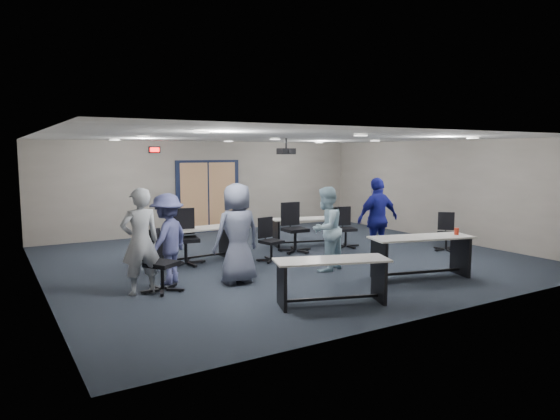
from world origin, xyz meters
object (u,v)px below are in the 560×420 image
table_back_left (193,239)px  person_plaid (237,233)px  person_lightblue (326,229)px  chair_back_b (271,240)px  chair_loose_right (447,232)px  chair_loose_left (162,261)px  person_back (167,239)px  table_front_right (421,249)px  person_navy (378,219)px  chair_back_d (346,227)px  chair_back_c (295,228)px  table_back_right (305,227)px  table_front_left (332,274)px  chair_back_a (186,237)px  person_gray (140,241)px

table_back_left → person_plaid: size_ratio=1.01×
person_lightblue → chair_back_b: bearing=-91.6°
chair_loose_right → person_lightblue: person_lightblue is taller
chair_loose_left → person_plaid: size_ratio=0.58×
chair_loose_left → person_plaid: bearing=-39.8°
chair_loose_left → person_lightblue: (3.32, -0.16, 0.32)m
table_back_left → person_lightblue: 2.95m
person_lightblue → person_back: 3.12m
table_back_left → person_plaid: (0.06, -2.09, 0.41)m
table_back_left → person_plaid: person_plaid is taller
table_front_right → chair_back_b: chair_back_b is taller
chair_back_b → chair_loose_right: 4.39m
chair_loose_right → person_navy: size_ratio=0.50×
chair_back_d → person_navy: size_ratio=0.55×
chair_back_b → chair_back_c: bearing=19.2°
table_front_right → chair_loose_right: (2.51, 1.56, -0.09)m
chair_back_c → person_lightblue: size_ratio=0.70×
table_back_right → chair_loose_right: table_back_right is taller
table_front_left → chair_back_a: 3.95m
person_navy → chair_loose_left: bearing=2.2°
table_back_left → person_back: (-1.04, -1.46, 0.32)m
table_back_left → chair_loose_right: chair_loose_right is taller
table_front_right → person_gray: (-4.86, 1.63, 0.35)m
chair_back_b → person_gray: bearing=-172.8°
table_front_left → chair_back_d: chair_back_d is taller
table_front_right → chair_loose_left: (-4.52, 1.58, -0.02)m
chair_loose_left → table_back_left: bearing=22.0°
table_front_right → chair_back_c: bearing=117.4°
chair_loose_right → person_gray: bearing=-137.0°
chair_back_d → person_gray: 5.78m
person_lightblue → person_navy: person_navy is taller
table_front_left → person_navy: 3.58m
table_front_left → table_back_left: (-0.74, 4.02, 0.00)m
table_front_right → person_back: (-4.26, 2.07, 0.28)m
table_front_right → table_back_left: 4.78m
table_front_left → person_gray: size_ratio=1.05×
chair_back_c → person_navy: 2.01m
person_plaid → person_back: size_ratio=1.11×
chair_back_d → person_lightblue: (-1.89, -1.74, 0.34)m
chair_back_a → chair_back_b: size_ratio=1.24×
person_gray → person_navy: size_ratio=0.98×
table_front_right → person_plaid: size_ratio=1.13×
table_back_left → person_back: size_ratio=1.12×
chair_loose_left → person_lightblue: 3.34m
table_front_right → chair_back_b: size_ratio=2.16×
chair_back_c → person_plaid: 3.07m
person_navy → chair_loose_right: bearing=179.0°
person_back → person_lightblue: bearing=128.6°
chair_loose_right → table_back_left: bearing=-155.4°
chair_loose_right → table_front_right: bearing=-104.5°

